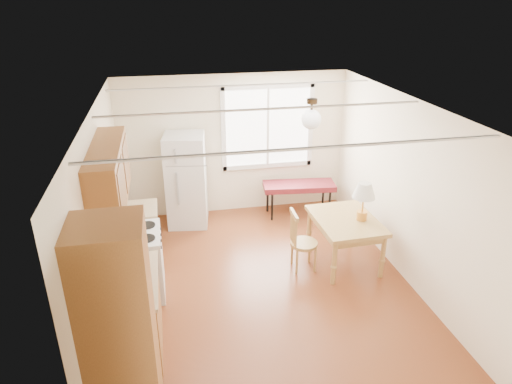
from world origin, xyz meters
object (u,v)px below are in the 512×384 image
object	(u,v)px
bench	(299,187)
dining_table	(345,225)
refrigerator	(186,180)
chair	(299,238)

from	to	relation	value
bench	dining_table	distance (m)	1.73
refrigerator	bench	size ratio (longest dim) A/B	1.21
refrigerator	chair	world-z (taller)	refrigerator
dining_table	bench	bearing A→B (deg)	94.57
refrigerator	dining_table	distance (m)	2.81
refrigerator	dining_table	xyz separation A→B (m)	(2.19, -1.75, -0.18)
dining_table	chair	bearing A→B (deg)	-178.08
dining_table	chair	size ratio (longest dim) A/B	1.31
bench	dining_table	bearing A→B (deg)	-77.15
chair	refrigerator	bearing A→B (deg)	130.00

